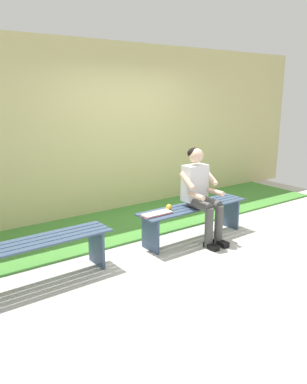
# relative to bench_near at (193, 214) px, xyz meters

# --- Properties ---
(ground_plane) EXTENTS (10.00, 7.00, 0.04)m
(ground_plane) POSITION_rel_bench_near_xyz_m (1.14, 1.00, -0.38)
(ground_plane) COLOR beige
(grass_strip) EXTENTS (9.00, 1.96, 0.03)m
(grass_strip) POSITION_rel_bench_near_xyz_m (1.14, -1.32, -0.35)
(grass_strip) COLOR #478C38
(grass_strip) RESTS_ON ground
(brick_wall) EXTENTS (9.50, 0.24, 2.81)m
(brick_wall) POSITION_rel_bench_near_xyz_m (0.50, -1.91, 1.04)
(brick_wall) COLOR #D1C684
(brick_wall) RESTS_ON ground
(bench_near) EXTENTS (1.75, 0.43, 0.48)m
(bench_near) POSITION_rel_bench_near_xyz_m (0.00, 0.00, 0.00)
(bench_near) COLOR #384C6B
(bench_near) RESTS_ON ground
(bench_far) EXTENTS (1.78, 0.43, 0.48)m
(bench_far) POSITION_rel_bench_near_xyz_m (2.28, 0.00, 0.00)
(bench_far) COLOR #384C6B
(bench_far) RESTS_ON ground
(person_seated) EXTENTS (0.50, 0.69, 1.28)m
(person_seated) POSITION_rel_bench_near_xyz_m (-0.03, 0.10, 0.35)
(person_seated) COLOR silver
(person_seated) RESTS_ON ground
(apple) EXTENTS (0.08, 0.08, 0.08)m
(apple) POSITION_rel_bench_near_xyz_m (0.41, -0.03, 0.16)
(apple) COLOR gold
(apple) RESTS_ON bench_near
(book_open) EXTENTS (0.42, 0.17, 0.02)m
(book_open) POSITION_rel_bench_near_xyz_m (0.65, 0.02, 0.13)
(book_open) COLOR white
(book_open) RESTS_ON bench_near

